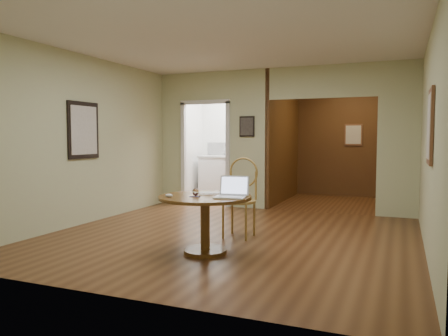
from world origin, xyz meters
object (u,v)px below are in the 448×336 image
at_px(chair, 241,193).
at_px(closed_laptop, 209,194).
at_px(open_laptop, 232,192).
at_px(dining_table, 205,211).

height_order(chair, closed_laptop, chair).
height_order(chair, open_laptop, chair).
height_order(dining_table, open_laptop, open_laptop).
bearing_deg(dining_table, open_laptop, -0.09).
bearing_deg(chair, closed_laptop, -93.85).
relative_size(dining_table, chair, 1.00).
xyz_separation_m(chair, open_laptop, (0.26, -1.02, 0.14)).
bearing_deg(chair, open_laptop, -74.39).
relative_size(chair, closed_laptop, 3.72).
bearing_deg(closed_laptop, open_laptop, -35.71).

